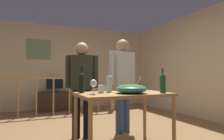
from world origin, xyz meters
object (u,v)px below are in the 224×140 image
Objects in this scene: wine_glass at (93,84)px; person_standing_right at (123,77)px; mug_white at (101,89)px; serving_table at (123,99)px; framed_picture at (39,50)px; tv_console at (54,101)px; salad_bowl at (131,88)px; wine_bottle_green at (163,82)px; stair_railing at (71,90)px; wine_bottle_clear at (109,83)px; person_standing_left at (82,82)px; wine_bottle_dark at (82,82)px; flat_screen_tv at (55,84)px.

person_standing_right is (0.82, 0.82, 0.08)m from wine_glass.
serving_table is at bearing -12.74° from mug_white.
mug_white is at bearing -80.93° from framed_picture.
tv_console is at bearing -92.97° from person_standing_right.
person_standing_right is at bearing 69.76° from salad_bowl.
tv_console is 2.73× the size of wine_bottle_green.
stair_railing is 2.77m from mug_white.
tv_console is 2.77× the size of wine_bottle_clear.
wine_bottle_green is 0.21× the size of person_standing_left.
framed_picture is 3.64m from wine_bottle_dark.
wine_bottle_dark is at bearing 146.75° from salad_bowl.
person_standing_left reaches higher than wine_glass.
flat_screen_tv is 2.69m from person_standing_left.
framed_picture reaches higher than wine_bottle_clear.
mug_white is 0.07× the size of person_standing_right.
serving_table is 0.86m from person_standing_left.
wine_bottle_clear is at bearing 25.60° from mug_white.
salad_bowl is 0.95m from person_standing_right.
person_standing_right is at bearing -72.73° from flat_screen_tv.
flat_screen_tv is 3.78m from wine_bottle_green.
wine_glass is (-0.49, 0.06, 0.06)m from salad_bowl.
framed_picture is 2.11× the size of wine_bottle_clear.
person_standing_left is 0.94× the size of person_standing_right.
tv_console is 3.68m from salad_bowl.
mug_white is at bearing 42.14° from wine_glass.
person_standing_left reaches higher than stair_railing.
wine_glass is 0.56× the size of wine_bottle_green.
stair_railing is at bearing 89.47° from wine_bottle_clear.
person_standing_right reaches higher than serving_table.
stair_railing is at bearing -76.82° from person_standing_left.
mug_white is at bearing 167.26° from serving_table.
serving_table is at bearing 43.38° from person_standing_right.
stair_railing is 0.71m from flat_screen_tv.
wine_bottle_dark is 1.03m from person_standing_right.
wine_bottle_clear is (-0.64, 0.36, -0.01)m from wine_bottle_green.
wine_bottle_green is 0.73m from wine_bottle_clear.
framed_picture is at bearing 95.98° from wine_bottle_dark.
tv_console is 1.95× the size of flat_screen_tv.
wine_glass is 0.22m from mug_white.
flat_screen_tv is at bearing 89.04° from wine_bottle_dark.
wine_bottle_clear is at bearing -84.61° from flat_screen_tv.
flat_screen_tv is 1.11× the size of salad_bowl.
person_standing_right reaches higher than mug_white.
wine_bottle_green reaches higher than tv_console.
wine_bottle_dark is 0.53m from person_standing_left.
stair_railing is 2.76× the size of serving_table.
salad_bowl is at bearing -53.79° from wine_bottle_clear.
tv_console is 2.93m from person_standing_right.
wine_glass is 1.16m from person_standing_right.
salad_bowl is 1.28× the size of wine_bottle_clear.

